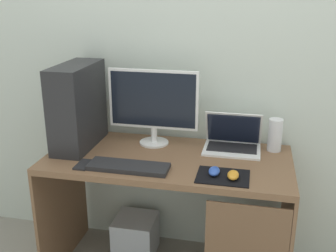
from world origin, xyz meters
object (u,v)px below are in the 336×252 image
speaker (275,135)px  mouse_right (233,175)px  subwoofer (136,236)px  monitor (153,104)px  pc_tower (78,106)px  laptop (232,142)px  mouse_left (214,171)px  cell_phone (84,165)px  keyboard (128,167)px

speaker → mouse_right: size_ratio=1.96×
subwoofer → monitor: bearing=16.4°
pc_tower → laptop: bearing=8.1°
mouse_left → subwoofer: bearing=148.8°
mouse_right → subwoofer: 0.96m
speaker → cell_phone: bearing=-156.4°
speaker → cell_phone: speaker is taller
speaker → mouse_left: bearing=-127.0°
monitor → laptop: (0.46, 0.01, -0.20)m
pc_tower → cell_phone: size_ratio=3.72×
keyboard → speaker: bearing=29.5°
speaker → subwoofer: (-0.82, -0.08, -0.73)m
keyboard → pc_tower: bearing=145.9°
pc_tower → subwoofer: 0.93m
subwoofer → mouse_left: bearing=-31.2°
pc_tower → mouse_left: size_ratio=5.03×
pc_tower → monitor: bearing=15.0°
monitor → mouse_right: monitor is taller
mouse_left → subwoofer: (-0.52, 0.31, -0.66)m
cell_phone → mouse_right: bearing=0.5°
mouse_left → pc_tower: bearing=163.9°
monitor → speaker: size_ratio=2.81×
monitor → mouse_left: 0.58m
keyboard → cell_phone: (-0.24, -0.01, -0.01)m
monitor → keyboard: bearing=-96.2°
mouse_left → cell_phone: mouse_left is taller
pc_tower → mouse_left: bearing=-16.1°
pc_tower → mouse_right: (0.92, -0.26, -0.22)m
keyboard → mouse_left: bearing=2.6°
mouse_right → laptop: bearing=94.5°
laptop → speaker: size_ratio=1.71×
mouse_left → mouse_right: same height
laptop → keyboard: laptop is taller
pc_tower → speaker: bearing=8.2°
monitor → mouse_left: bearing=-41.2°
pc_tower → monitor: (0.42, 0.11, 0.00)m
laptop → mouse_right: size_ratio=3.35×
pc_tower → cell_phone: bearing=-63.1°
pc_tower → mouse_left: (0.82, -0.24, -0.22)m
laptop → keyboard: (-0.51, -0.38, -0.03)m
laptop → pc_tower: bearing=-171.9°
speaker → keyboard: 0.86m
keyboard → mouse_left: 0.44m
speaker → cell_phone: 1.08m
pc_tower → cell_phone: pc_tower is taller
pc_tower → monitor: pc_tower is taller
pc_tower → mouse_left: 0.88m
laptop → speaker: laptop is taller
speaker → pc_tower: bearing=-171.8°
monitor → cell_phone: 0.53m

